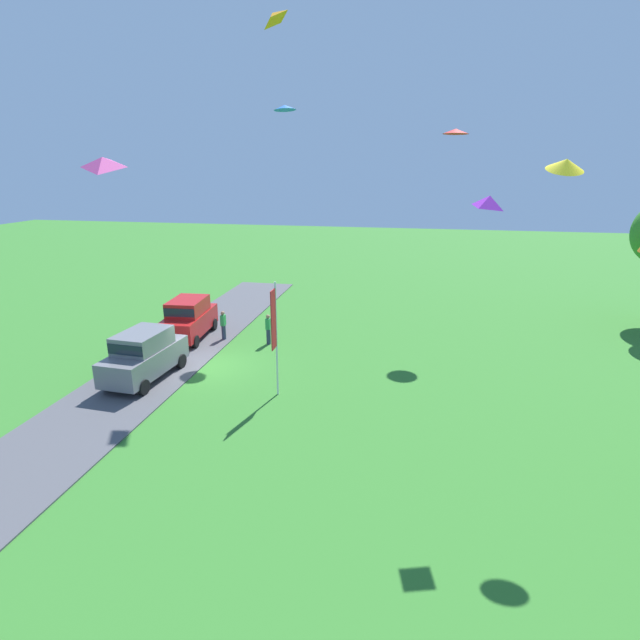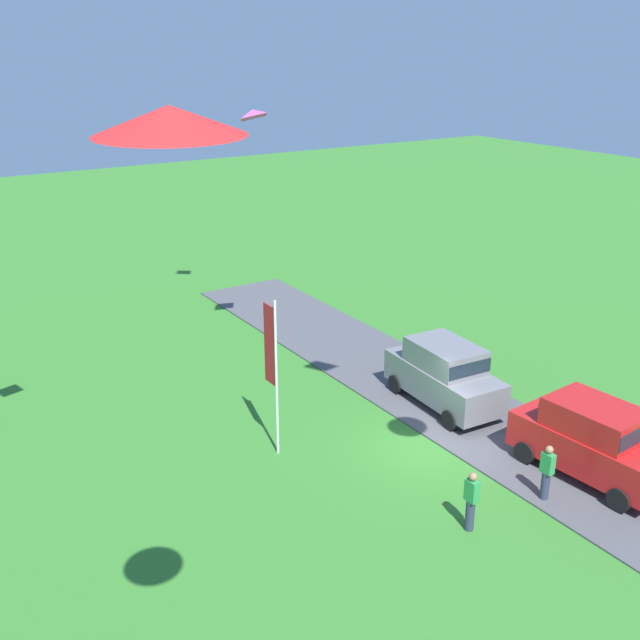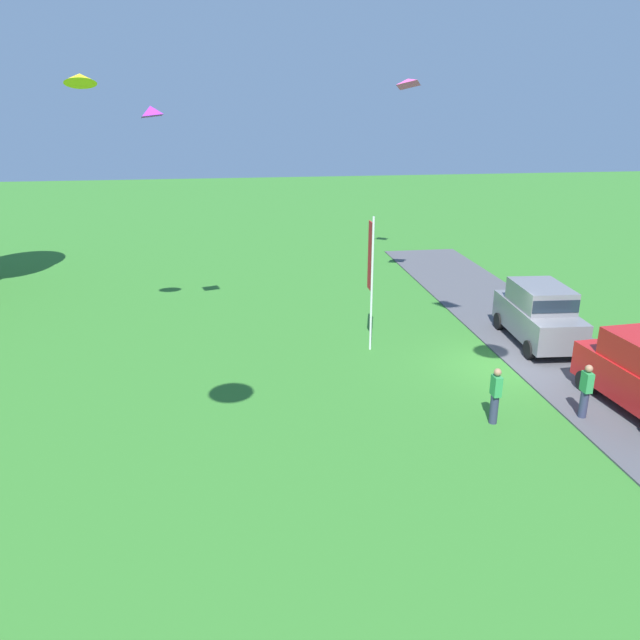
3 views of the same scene
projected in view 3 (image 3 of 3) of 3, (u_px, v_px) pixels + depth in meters
The scene contains 9 objects.
ground_plane at pixel (502, 367), 21.87m from camera, with size 120.00×120.00×0.00m, color #337528.
pavement_strip at pixel (568, 363), 22.20m from camera, with size 36.00×4.40×0.06m, color #4C4C51.
car_suv_far_end at pixel (539, 312), 23.61m from camera, with size 4.72×2.30×2.28m.
person_watching_sky at pixel (495, 395), 17.81m from camera, with size 0.36×0.24×1.71m.
person_beside_suv at pixel (585, 391), 18.05m from camera, with size 0.36×0.24×1.71m.
flag_banner at pixel (371, 266), 22.65m from camera, with size 0.71×0.08×5.01m.
kite_diamond_low_drifter at pixel (408, 82), 26.67m from camera, with size 0.90×0.96×0.27m, color #EA4C9E.
kite_diamond_high_right at pixel (150, 111), 22.55m from camera, with size 0.79×0.76×0.36m, color purple.
kite_delta_trailing_tail at pixel (80, 78), 21.19m from camera, with size 1.10×1.10×0.33m, color yellow.
Camera 3 is at (-18.94, 9.28, 8.79)m, focal length 35.00 mm.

